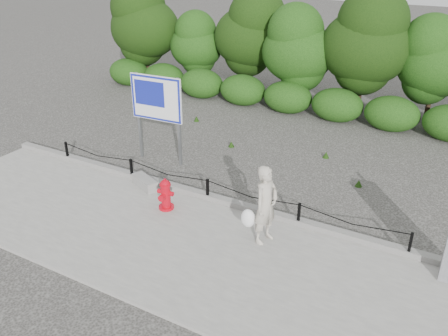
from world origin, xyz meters
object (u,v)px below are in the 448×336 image
Objects in this scene: pedestrian at (265,206)px; advertising_sign at (156,102)px; fire_hydrant at (165,195)px; concrete_block at (145,182)px.

pedestrian is 5.30m from advertising_sign.
advertising_sign is at bearing 125.21° from fire_hydrant.
fire_hydrant is at bearing -28.85° from concrete_block.
advertising_sign reaches higher than fire_hydrant.
fire_hydrant is 2.77m from pedestrian.
fire_hydrant is 0.92× the size of concrete_block.
pedestrian is 4.01m from concrete_block.
pedestrian is 2.04× the size of concrete_block.
advertising_sign is (-4.63, 2.41, 0.93)m from pedestrian.
pedestrian is at bearing -5.29° from fire_hydrant.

